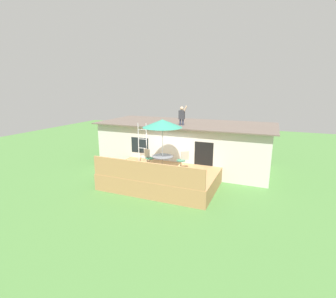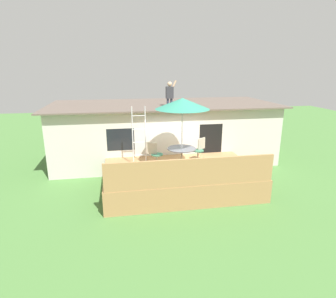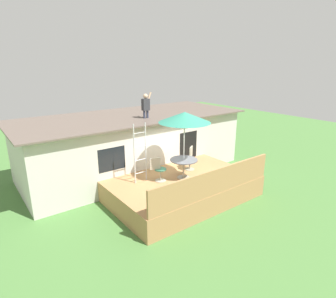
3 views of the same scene
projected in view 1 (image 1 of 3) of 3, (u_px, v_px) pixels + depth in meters
ground_plane at (162, 185)px, 12.71m from camera, size 40.00×40.00×0.00m
house at (185, 144)px, 15.62m from camera, size 10.50×4.50×2.71m
deck at (162, 178)px, 12.62m from camera, size 5.44×3.57×0.80m
deck_railing at (145, 172)px, 10.86m from camera, size 5.34×0.08×0.90m
patio_table at (163, 159)px, 12.33m from camera, size 1.04×1.04×0.74m
patio_umbrella at (162, 123)px, 11.91m from camera, size 1.90×1.90×2.54m
step_ladder at (142, 144)px, 13.38m from camera, size 0.52×0.04×2.20m
person_figure at (182, 114)px, 14.21m from camera, size 0.47×0.20×1.11m
patio_chair_left at (149, 158)px, 13.00m from camera, size 0.60×0.44×0.92m
patio_chair_right at (182, 160)px, 12.56m from camera, size 0.56×0.46×0.92m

